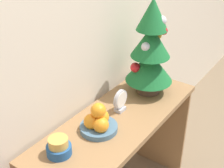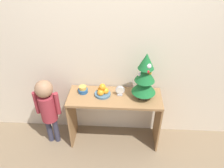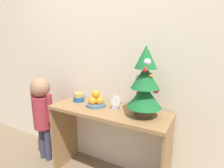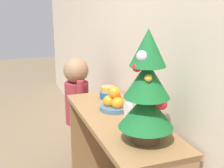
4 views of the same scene
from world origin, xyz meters
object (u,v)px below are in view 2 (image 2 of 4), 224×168
object	(u,v)px
singing_bowl	(83,90)
desk_clock	(120,91)
child_figure	(47,105)
mini_tree	(145,78)
fruit_bowl	(102,91)

from	to	relation	value
singing_bowl	desk_clock	distance (m)	0.45
child_figure	singing_bowl	bearing A→B (deg)	16.83
mini_tree	fruit_bowl	world-z (taller)	mini_tree
fruit_bowl	desk_clock	bearing A→B (deg)	2.06
singing_bowl	child_figure	distance (m)	0.47
singing_bowl	desk_clock	xyz separation A→B (m)	(0.44, -0.03, 0.02)
fruit_bowl	child_figure	world-z (taller)	child_figure
fruit_bowl	child_figure	xyz separation A→B (m)	(-0.66, -0.09, -0.17)
mini_tree	desk_clock	bearing A→B (deg)	176.02
desk_clock	child_figure	size ratio (longest dim) A/B	0.13
mini_tree	fruit_bowl	xyz separation A→B (m)	(-0.48, 0.01, -0.22)
fruit_bowl	desk_clock	distance (m)	0.21
mini_tree	singing_bowl	bearing A→B (deg)	176.00
fruit_bowl	desk_clock	size ratio (longest dim) A/B	1.49
fruit_bowl	singing_bowl	world-z (taller)	fruit_bowl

